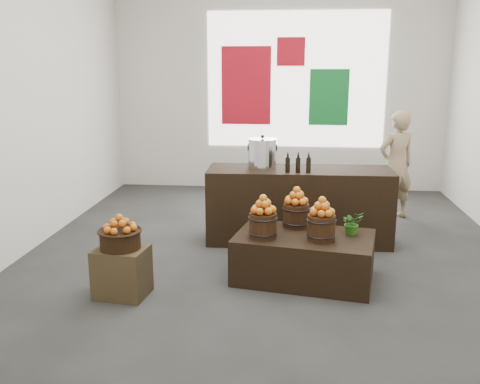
# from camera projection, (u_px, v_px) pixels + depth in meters

# --- Properties ---
(ground) EXTENTS (7.00, 7.00, 0.00)m
(ground) POSITION_uv_depth(u_px,v_px,m) (269.00, 250.00, 6.76)
(ground) COLOR #353533
(ground) RESTS_ON ground
(back_wall) EXTENTS (6.00, 0.04, 4.00)m
(back_wall) POSITION_uv_depth(u_px,v_px,m) (279.00, 80.00, 9.68)
(back_wall) COLOR beige
(back_wall) RESTS_ON ground
(back_opening) EXTENTS (3.20, 0.02, 2.40)m
(back_opening) POSITION_uv_depth(u_px,v_px,m) (296.00, 80.00, 9.63)
(back_opening) COLOR white
(back_opening) RESTS_ON back_wall
(deco_red_left) EXTENTS (0.90, 0.04, 1.40)m
(deco_red_left) POSITION_uv_depth(u_px,v_px,m) (246.00, 86.00, 9.73)
(deco_red_left) COLOR #B40D1D
(deco_red_left) RESTS_ON back_wall
(deco_green_right) EXTENTS (0.70, 0.04, 1.00)m
(deco_green_right) POSITION_uv_depth(u_px,v_px,m) (329.00, 97.00, 9.63)
(deco_green_right) COLOR #106C28
(deco_green_right) RESTS_ON back_wall
(deco_red_upper) EXTENTS (0.50, 0.04, 0.50)m
(deco_red_upper) POSITION_uv_depth(u_px,v_px,m) (291.00, 52.00, 9.51)
(deco_red_upper) COLOR #B40D1D
(deco_red_upper) RESTS_ON back_wall
(crate) EXTENTS (0.55, 0.47, 0.50)m
(crate) POSITION_uv_depth(u_px,v_px,m) (122.00, 272.00, 5.38)
(crate) COLOR brown
(crate) RESTS_ON ground
(wicker_basket) EXTENTS (0.40, 0.40, 0.18)m
(wicker_basket) POSITION_uv_depth(u_px,v_px,m) (120.00, 240.00, 5.30)
(wicker_basket) COLOR black
(wicker_basket) RESTS_ON crate
(apples_in_basket) EXTENTS (0.31, 0.31, 0.17)m
(apples_in_basket) POSITION_uv_depth(u_px,v_px,m) (119.00, 223.00, 5.26)
(apples_in_basket) COLOR #AC0505
(apples_in_basket) RESTS_ON wicker_basket
(display_table) EXTENTS (1.59, 1.14, 0.50)m
(display_table) POSITION_uv_depth(u_px,v_px,m) (304.00, 257.00, 5.79)
(display_table) COLOR black
(display_table) RESTS_ON ground
(apple_bucket_front_left) EXTENTS (0.29, 0.29, 0.27)m
(apple_bucket_front_left) POSITION_uv_depth(u_px,v_px,m) (263.00, 225.00, 5.62)
(apple_bucket_front_left) COLOR #341C0E
(apple_bucket_front_left) RESTS_ON display_table
(apples_in_bucket_front_left) EXTENTS (0.22, 0.22, 0.19)m
(apples_in_bucket_front_left) POSITION_uv_depth(u_px,v_px,m) (263.00, 204.00, 5.57)
(apples_in_bucket_front_left) COLOR #AC0505
(apples_in_bucket_front_left) RESTS_ON apple_bucket_front_left
(apple_bucket_front_right) EXTENTS (0.29, 0.29, 0.27)m
(apple_bucket_front_right) POSITION_uv_depth(u_px,v_px,m) (321.00, 228.00, 5.54)
(apple_bucket_front_right) COLOR #341C0E
(apple_bucket_front_right) RESTS_ON display_table
(apples_in_bucket_front_right) EXTENTS (0.22, 0.22, 0.19)m
(apples_in_bucket_front_right) POSITION_uv_depth(u_px,v_px,m) (322.00, 206.00, 5.49)
(apples_in_bucket_front_right) COLOR #AC0505
(apples_in_bucket_front_right) RESTS_ON apple_bucket_front_right
(apple_bucket_rear) EXTENTS (0.29, 0.29, 0.27)m
(apple_bucket_rear) POSITION_uv_depth(u_px,v_px,m) (296.00, 216.00, 5.99)
(apple_bucket_rear) COLOR #341C0E
(apple_bucket_rear) RESTS_ON display_table
(apples_in_bucket_rear) EXTENTS (0.22, 0.22, 0.19)m
(apples_in_bucket_rear) POSITION_uv_depth(u_px,v_px,m) (297.00, 196.00, 5.93)
(apples_in_bucket_rear) COLOR #AC0505
(apples_in_bucket_rear) RESTS_ON apple_bucket_rear
(herb_garnish_right) EXTENTS (0.29, 0.27, 0.26)m
(herb_garnish_right) POSITION_uv_depth(u_px,v_px,m) (352.00, 223.00, 5.73)
(herb_garnish_right) COLOR #205A13
(herb_garnish_right) RESTS_ON display_table
(herb_garnish_left) EXTENTS (0.19, 0.17, 0.28)m
(herb_garnish_left) POSITION_uv_depth(u_px,v_px,m) (259.00, 214.00, 6.03)
(herb_garnish_left) COLOR #205A13
(herb_garnish_left) RESTS_ON display_table
(counter) EXTENTS (2.39, 0.81, 0.97)m
(counter) POSITION_uv_depth(u_px,v_px,m) (299.00, 205.00, 7.00)
(counter) COLOR black
(counter) RESTS_ON ground
(stock_pot_left) EXTENTS (0.37, 0.37, 0.37)m
(stock_pot_left) POSITION_uv_depth(u_px,v_px,m) (262.00, 154.00, 6.88)
(stock_pot_left) COLOR silver
(stock_pot_left) RESTS_ON counter
(oil_cruets) EXTENTS (0.26, 0.07, 0.27)m
(oil_cruets) POSITION_uv_depth(u_px,v_px,m) (301.00, 162.00, 6.63)
(oil_cruets) COLOR black
(oil_cruets) RESTS_ON counter
(shopper) EXTENTS (0.70, 0.60, 1.63)m
(shopper) POSITION_uv_depth(u_px,v_px,m) (396.00, 165.00, 7.98)
(shopper) COLOR #977F5D
(shopper) RESTS_ON ground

